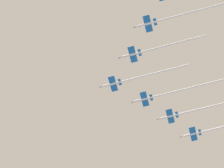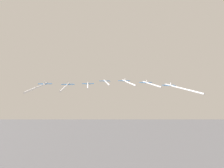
{
  "view_description": "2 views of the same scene",
  "coord_description": "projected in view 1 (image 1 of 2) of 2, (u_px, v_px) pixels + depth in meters",
  "views": [
    {
      "loc": [
        -87.61,
        49.7,
        2.77
      ],
      "look_at": [
        -19.36,
        6.43,
        214.68
      ],
      "focal_mm": 65.48,
      "sensor_mm": 36.0,
      "label": 1
    },
    {
      "loc": [
        -174.39,
        -117.17,
        227.83
      ],
      "look_at": [
        -11.51,
        4.83,
        211.56
      ],
      "focal_mm": 38.27,
      "sensor_mm": 36.0,
      "label": 2
    }
  ],
  "objects": [
    {
      "name": "jet_lead",
      "position": [
        134.0,
        78.0,
        225.62
      ],
      "size": [
        38.52,
        35.4,
        2.65
      ],
      "rotation": [
        0.0,
        0.0,
        5.45
      ],
      "color": "white"
    },
    {
      "name": "jet_port_inner",
      "position": [
        152.0,
        49.0,
        218.62
      ],
      "size": [
        35.88,
        32.98,
        2.65
      ],
      "rotation": [
        0.0,
        0.0,
        5.45
      ],
      "color": "white"
    },
    {
      "name": "jet_starboard_inner",
      "position": [
        167.0,
        93.0,
        229.91
      ],
      "size": [
        40.53,
        37.24,
        2.65
      ],
      "rotation": [
        0.0,
        0.0,
        5.45
      ],
      "color": "white"
    },
    {
      "name": "jet_port_outer",
      "position": [
        174.0,
        17.0,
        212.94
      ],
      "size": [
        41.91,
        38.51,
        2.65
      ],
      "rotation": [
        0.0,
        0.0,
        5.45
      ],
      "color": "white"
    },
    {
      "name": "jet_starboard_outer",
      "position": [
        187.0,
        112.0,
        233.38
      ],
      "size": [
        34.72,
        31.92,
        2.65
      ],
      "rotation": [
        0.0,
        0.0,
        5.45
      ],
      "color": "white"
    },
    {
      "name": "jet_port_trail",
      "position": [
        219.0,
        128.0,
        235.54
      ],
      "size": [
        44.23,
        40.63,
        2.65
      ],
      "rotation": [
        0.0,
        0.0,
        5.45
      ],
      "color": "white"
    }
  ]
}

